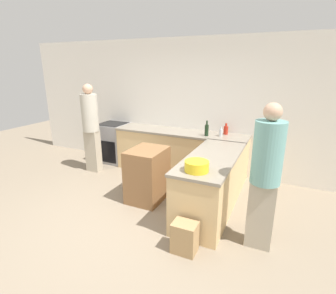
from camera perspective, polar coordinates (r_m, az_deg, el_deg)
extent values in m
plane|color=gray|center=(3.92, -10.02, -16.41)|extent=(14.00, 14.00, 0.00)
cube|color=white|center=(5.52, 4.02, 8.84)|extent=(8.00, 0.06, 2.70)
cube|color=#D6B27A|center=(5.43, 2.54, -1.34)|extent=(2.68, 0.62, 0.85)
cube|color=gray|center=(5.30, 2.60, 3.23)|extent=(2.71, 0.65, 0.04)
cube|color=#D6B27A|center=(4.07, 9.36, -8.15)|extent=(0.66, 1.79, 0.85)
cube|color=gray|center=(3.90, 9.67, -2.22)|extent=(0.69, 1.82, 0.04)
cube|color=#99999E|center=(6.22, -11.75, 0.94)|extent=(0.61, 0.59, 0.89)
cube|color=black|center=(6.03, -13.36, -1.01)|extent=(0.51, 0.01, 0.50)
cube|color=black|center=(6.11, -12.01, 5.00)|extent=(0.56, 0.55, 0.01)
cube|color=brown|center=(4.35, -4.50, -6.04)|extent=(0.54, 0.68, 0.87)
cylinder|color=yellow|center=(3.30, 6.28, -4.15)|extent=(0.31, 0.31, 0.13)
cylinder|color=silver|center=(5.00, 11.43, 3.03)|extent=(0.06, 0.06, 0.13)
cylinder|color=silver|center=(4.98, 11.49, 4.04)|extent=(0.03, 0.03, 0.05)
cylinder|color=black|center=(4.98, 8.40, 3.61)|extent=(0.07, 0.07, 0.21)
cylinder|color=black|center=(4.95, 8.48, 5.23)|extent=(0.03, 0.03, 0.08)
cylinder|color=red|center=(5.16, 12.47, 3.56)|extent=(0.09, 0.09, 0.16)
cylinder|color=red|center=(5.14, 12.54, 4.73)|extent=(0.04, 0.04, 0.06)
cube|color=#ADA38E|center=(5.74, -15.98, -0.84)|extent=(0.30, 0.18, 0.87)
cylinder|color=#B7B2A3|center=(5.55, -16.67, 7.14)|extent=(0.33, 0.33, 0.75)
sphere|color=tan|center=(5.49, -17.10, 11.99)|extent=(0.20, 0.20, 0.20)
cube|color=#ADA38E|center=(3.46, 19.50, -13.74)|extent=(0.31, 0.19, 0.86)
cylinder|color=#6BA39E|center=(3.14, 20.93, -1.20)|extent=(0.34, 0.34, 0.73)
sphere|color=tan|center=(3.04, 21.86, 7.14)|extent=(0.20, 0.20, 0.20)
cube|color=#A88456|center=(3.31, 3.64, -19.05)|extent=(0.29, 0.23, 0.39)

